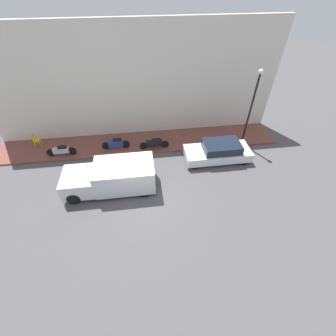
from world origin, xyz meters
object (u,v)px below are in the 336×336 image
(cafe_chair, at_px, (36,140))
(motorcycle_black, at_px, (154,143))
(delivery_van, at_px, (111,177))
(streetlamp, at_px, (252,102))
(motorcycle_blue, at_px, (116,143))
(scooter_silver, at_px, (61,150))
(parked_car, at_px, (218,151))

(cafe_chair, bearing_deg, motorcycle_black, -99.33)
(delivery_van, distance_m, streetlamp, 9.77)
(motorcycle_black, relative_size, streetlamp, 0.40)
(delivery_van, distance_m, cafe_chair, 7.12)
(motorcycle_black, bearing_deg, cafe_chair, 80.67)
(delivery_van, distance_m, motorcycle_black, 4.26)
(motorcycle_blue, bearing_deg, cafe_chair, 79.74)
(motorcycle_black, bearing_deg, motorcycle_blue, 82.63)
(scooter_silver, bearing_deg, motorcycle_black, -90.45)
(motorcycle_blue, bearing_deg, streetlamp, -93.19)
(parked_car, xyz_separation_m, delivery_van, (-1.73, 6.73, 0.25))
(motorcycle_blue, bearing_deg, scooter_silver, 94.67)
(parked_car, height_order, motorcycle_black, parked_car)
(motorcycle_black, distance_m, streetlamp, 6.81)
(delivery_van, relative_size, cafe_chair, 5.45)
(streetlamp, height_order, cafe_chair, streetlamp)
(streetlamp, bearing_deg, motorcycle_black, 88.57)
(delivery_van, xyz_separation_m, cafe_chair, (4.61, 5.42, -0.22))
(parked_car, distance_m, cafe_chair, 12.49)
(cafe_chair, bearing_deg, streetlamp, -95.92)
(parked_car, distance_m, motorcycle_black, 4.32)
(delivery_van, bearing_deg, motorcycle_black, -39.50)
(motorcycle_blue, height_order, streetlamp, streetlamp)
(cafe_chair, bearing_deg, scooter_silver, -123.50)
(streetlamp, bearing_deg, delivery_van, 109.20)
(parked_car, height_order, delivery_van, delivery_van)
(motorcycle_blue, bearing_deg, delivery_van, 178.80)
(motorcycle_blue, relative_size, cafe_chair, 2.07)
(motorcycle_blue, bearing_deg, parked_car, -105.82)
(streetlamp, xyz_separation_m, cafe_chair, (1.49, 14.38, -2.56))
(motorcycle_blue, xyz_separation_m, scooter_silver, (-0.29, 3.56, -0.02))
(parked_car, distance_m, motorcycle_blue, 6.92)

